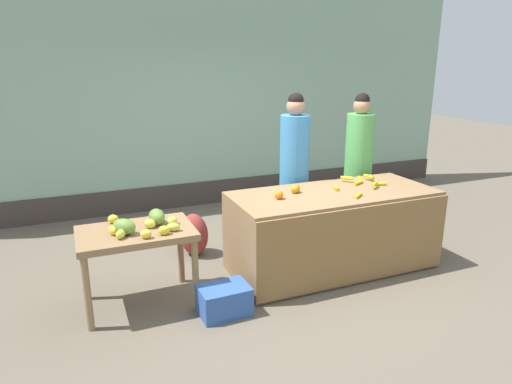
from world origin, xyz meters
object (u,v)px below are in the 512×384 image
(vendor_woman_blue_shirt, at_px, (294,171))
(produce_sack, at_px, (194,235))
(vendor_woman_green_shirt, at_px, (358,165))
(produce_crate, at_px, (224,300))

(vendor_woman_blue_shirt, xyz_separation_m, produce_sack, (-1.18, 0.18, -0.68))
(vendor_woman_blue_shirt, bearing_deg, vendor_woman_green_shirt, 2.23)
(vendor_woman_green_shirt, xyz_separation_m, produce_sack, (-2.10, 0.14, -0.66))
(vendor_woman_green_shirt, relative_size, produce_sack, 3.65)
(vendor_woman_green_shirt, distance_m, produce_sack, 2.21)
(vendor_woman_green_shirt, distance_m, produce_crate, 2.62)
(vendor_woman_green_shirt, height_order, produce_sack, vendor_woman_green_shirt)
(produce_crate, distance_m, produce_sack, 1.36)
(vendor_woman_blue_shirt, height_order, produce_crate, vendor_woman_blue_shirt)
(vendor_woman_blue_shirt, xyz_separation_m, produce_crate, (-1.28, -1.17, -0.79))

